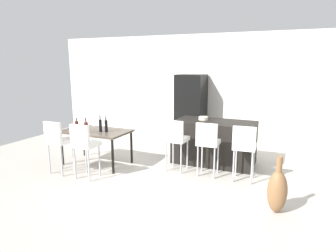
{
  "coord_description": "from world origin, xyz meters",
  "views": [
    {
      "loc": [
        2.08,
        -4.96,
        2.13
      ],
      "look_at": [
        -0.37,
        0.56,
        0.85
      ],
      "focal_mm": 31.8,
      "sensor_mm": 36.0,
      "label": 1
    }
  ],
  "objects_px": {
    "kitchen_island": "(214,142)",
    "wine_bottle_right": "(106,126)",
    "bar_chair_left": "(176,137)",
    "fruit_bowl": "(203,118)",
    "wine_bottle_corner": "(86,127)",
    "floor_vase": "(277,191)",
    "bar_chair_right": "(244,145)",
    "wine_bottle_end": "(77,127)",
    "dining_table": "(96,133)",
    "dining_chair_far": "(84,143)",
    "bar_chair_middle": "(208,141)",
    "dining_chair_near": "(58,139)",
    "wine_glass_left": "(94,121)",
    "wine_bottle_far": "(100,125)",
    "refrigerator": "(191,109)"
  },
  "relations": [
    {
      "from": "kitchen_island",
      "to": "wine_bottle_right",
      "type": "relative_size",
      "value": 5.09
    },
    {
      "from": "bar_chair_left",
      "to": "fruit_bowl",
      "type": "distance_m",
      "value": 0.95
    },
    {
      "from": "wine_bottle_corner",
      "to": "floor_vase",
      "type": "xyz_separation_m",
      "value": [
        3.71,
        -0.4,
        -0.53
      ]
    },
    {
      "from": "kitchen_island",
      "to": "bar_chair_right",
      "type": "distance_m",
      "value": 1.14
    },
    {
      "from": "wine_bottle_end",
      "to": "wine_bottle_corner",
      "type": "bearing_deg",
      "value": 10.31
    },
    {
      "from": "dining_table",
      "to": "dining_chair_far",
      "type": "relative_size",
      "value": 1.34
    },
    {
      "from": "bar_chair_middle",
      "to": "floor_vase",
      "type": "distance_m",
      "value": 1.69
    },
    {
      "from": "bar_chair_middle",
      "to": "fruit_bowl",
      "type": "bearing_deg",
      "value": 112.76
    },
    {
      "from": "dining_chair_near",
      "to": "wine_bottle_end",
      "type": "height_order",
      "value": "dining_chair_near"
    },
    {
      "from": "wine_glass_left",
      "to": "fruit_bowl",
      "type": "bearing_deg",
      "value": 19.59
    },
    {
      "from": "kitchen_island",
      "to": "bar_chair_right",
      "type": "xyz_separation_m",
      "value": [
        0.77,
        -0.81,
        0.24
      ]
    },
    {
      "from": "dining_chair_far",
      "to": "wine_bottle_end",
      "type": "height_order",
      "value": "dining_chair_far"
    },
    {
      "from": "kitchen_island",
      "to": "fruit_bowl",
      "type": "distance_m",
      "value": 0.57
    },
    {
      "from": "wine_bottle_end",
      "to": "wine_glass_left",
      "type": "relative_size",
      "value": 1.77
    },
    {
      "from": "wine_bottle_corner",
      "to": "dining_chair_near",
      "type": "bearing_deg",
      "value": -121.17
    },
    {
      "from": "bar_chair_left",
      "to": "wine_glass_left",
      "type": "distance_m",
      "value": 2.02
    },
    {
      "from": "bar_chair_left",
      "to": "bar_chair_right",
      "type": "xyz_separation_m",
      "value": [
        1.33,
        0.0,
        0.0
      ]
    },
    {
      "from": "bar_chair_middle",
      "to": "wine_bottle_right",
      "type": "bearing_deg",
      "value": -170.9
    },
    {
      "from": "wine_bottle_end",
      "to": "kitchen_island",
      "type": "bearing_deg",
      "value": 29.44
    },
    {
      "from": "dining_chair_far",
      "to": "wine_bottle_far",
      "type": "distance_m",
      "value": 0.74
    },
    {
      "from": "refrigerator",
      "to": "floor_vase",
      "type": "relative_size",
      "value": 2.18
    },
    {
      "from": "wine_bottle_right",
      "to": "floor_vase",
      "type": "height_order",
      "value": "wine_bottle_right"
    },
    {
      "from": "bar_chair_left",
      "to": "bar_chair_right",
      "type": "distance_m",
      "value": 1.33
    },
    {
      "from": "wine_bottle_right",
      "to": "refrigerator",
      "type": "relative_size",
      "value": 0.18
    },
    {
      "from": "kitchen_island",
      "to": "bar_chair_right",
      "type": "height_order",
      "value": "bar_chair_right"
    },
    {
      "from": "dining_table",
      "to": "wine_bottle_far",
      "type": "distance_m",
      "value": 0.27
    },
    {
      "from": "dining_table",
      "to": "dining_chair_near",
      "type": "relative_size",
      "value": 1.34
    },
    {
      "from": "dining_chair_near",
      "to": "wine_bottle_right",
      "type": "relative_size",
      "value": 3.15
    },
    {
      "from": "dining_chair_near",
      "to": "wine_bottle_end",
      "type": "bearing_deg",
      "value": 78.82
    },
    {
      "from": "dining_chair_far",
      "to": "wine_bottle_end",
      "type": "xyz_separation_m",
      "value": [
        -0.54,
        0.45,
        0.17
      ]
    },
    {
      "from": "bar_chair_left",
      "to": "wine_bottle_right",
      "type": "xyz_separation_m",
      "value": [
        -1.41,
        -0.33,
        0.17
      ]
    },
    {
      "from": "bar_chair_left",
      "to": "kitchen_island",
      "type": "bearing_deg",
      "value": 55.1
    },
    {
      "from": "dining_table",
      "to": "wine_glass_left",
      "type": "xyz_separation_m",
      "value": [
        -0.31,
        0.33,
        0.19
      ]
    },
    {
      "from": "dining_chair_far",
      "to": "fruit_bowl",
      "type": "bearing_deg",
      "value": 48.95
    },
    {
      "from": "wine_glass_left",
      "to": "wine_bottle_corner",
      "type": "bearing_deg",
      "value": -65.03
    },
    {
      "from": "kitchen_island",
      "to": "fruit_bowl",
      "type": "relative_size",
      "value": 8.24
    },
    {
      "from": "wine_bottle_far",
      "to": "floor_vase",
      "type": "bearing_deg",
      "value": -9.96
    },
    {
      "from": "dining_chair_far",
      "to": "refrigerator",
      "type": "bearing_deg",
      "value": 74.67
    },
    {
      "from": "dining_chair_near",
      "to": "wine_bottle_far",
      "type": "relative_size",
      "value": 3.04
    },
    {
      "from": "dining_chair_near",
      "to": "fruit_bowl",
      "type": "height_order",
      "value": "dining_chair_near"
    },
    {
      "from": "dining_chair_far",
      "to": "refrigerator",
      "type": "xyz_separation_m",
      "value": [
        0.9,
        3.3,
        0.22
      ]
    },
    {
      "from": "kitchen_island",
      "to": "refrigerator",
      "type": "xyz_separation_m",
      "value": [
        -1.05,
        1.43,
        0.46
      ]
    },
    {
      "from": "bar_chair_right",
      "to": "dining_table",
      "type": "distance_m",
      "value": 3.05
    },
    {
      "from": "dining_chair_far",
      "to": "wine_bottle_right",
      "type": "distance_m",
      "value": 0.75
    },
    {
      "from": "bar_chair_middle",
      "to": "dining_chair_near",
      "type": "bearing_deg",
      "value": -158.49
    },
    {
      "from": "wine_bottle_end",
      "to": "wine_glass_left",
      "type": "xyz_separation_m",
      "value": [
        -0.08,
        0.65,
        0.0
      ]
    },
    {
      "from": "bar_chair_left",
      "to": "wine_bottle_right",
      "type": "relative_size",
      "value": 3.15
    },
    {
      "from": "wine_bottle_far",
      "to": "wine_bottle_end",
      "type": "bearing_deg",
      "value": -147.34
    },
    {
      "from": "bar_chair_middle",
      "to": "wine_bottle_far",
      "type": "xyz_separation_m",
      "value": [
        -2.19,
        -0.35,
        0.18
      ]
    },
    {
      "from": "kitchen_island",
      "to": "wine_bottle_far",
      "type": "distance_m",
      "value": 2.43
    }
  ]
}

